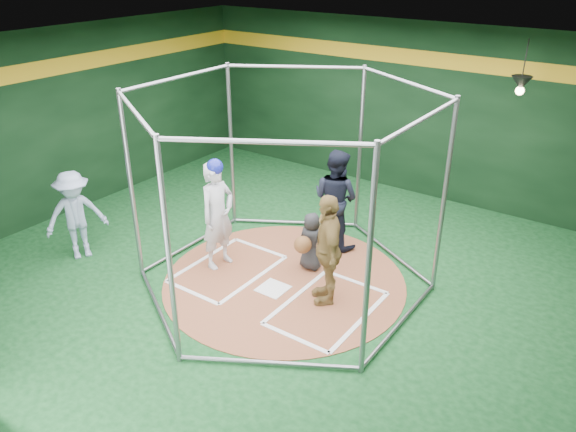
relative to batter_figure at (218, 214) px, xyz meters
The scene contains 12 objects.
room_shell 1.44m from the batter_figure, ahead, with size 10.10×9.10×3.53m.
clay_disc 1.50m from the batter_figure, ahead, with size 3.80×3.80×0.01m, color #955336.
home_plate 1.48m from the batter_figure, ahead, with size 0.43×0.43×0.01m, color white.
batter_box_left 0.94m from the batter_figure, 14.96° to the right, with size 1.17×1.77×0.01m.
batter_box_right 2.30m from the batter_figure, ahead, with size 1.17×1.77×0.01m.
batting_cage 1.31m from the batter_figure, ahead, with size 4.05×4.67×3.00m.
pendant_lamp_near 5.38m from the batter_figure, 48.42° to the left, with size 0.34×0.34×0.90m.
batter_figure is the anchor object (origin of this frame).
visitor_leopard 1.97m from the batter_figure, ahead, with size 0.99×0.41×1.69m, color #B08D4B.
catcher_figure 1.54m from the batter_figure, 29.39° to the left, with size 0.48×0.55×0.98m.
umpire 2.05m from the batter_figure, 54.97° to the left, with size 0.85×0.66×1.75m, color black.
bystander_blue 2.41m from the batter_figure, 151.65° to the right, with size 0.99×0.57×1.53m, color #8C9CB9.
Camera 1 is at (4.38, -6.12, 4.78)m, focal length 35.00 mm.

